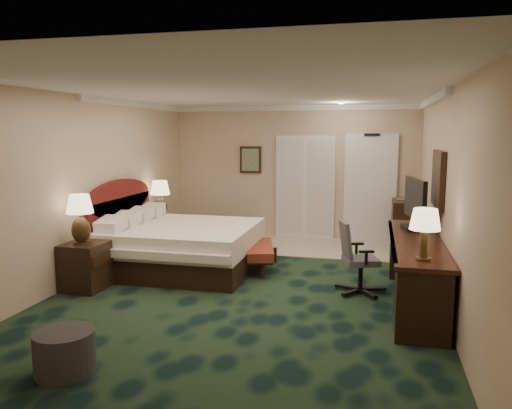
% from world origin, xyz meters
% --- Properties ---
extents(floor, '(5.00, 7.50, 0.00)m').
position_xyz_m(floor, '(0.00, 0.00, 0.00)').
color(floor, black).
rests_on(floor, ground).
extents(ceiling, '(5.00, 7.50, 0.00)m').
position_xyz_m(ceiling, '(0.00, 0.00, 2.70)').
color(ceiling, silver).
rests_on(ceiling, wall_back).
extents(wall_back, '(5.00, 0.00, 2.70)m').
position_xyz_m(wall_back, '(0.00, 3.75, 1.35)').
color(wall_back, beige).
rests_on(wall_back, ground).
extents(wall_front, '(5.00, 0.00, 2.70)m').
position_xyz_m(wall_front, '(0.00, -3.75, 1.35)').
color(wall_front, beige).
rests_on(wall_front, ground).
extents(wall_left, '(0.00, 7.50, 2.70)m').
position_xyz_m(wall_left, '(-2.50, 0.00, 1.35)').
color(wall_left, beige).
rests_on(wall_left, ground).
extents(wall_right, '(0.00, 7.50, 2.70)m').
position_xyz_m(wall_right, '(2.50, 0.00, 1.35)').
color(wall_right, beige).
rests_on(wall_right, ground).
extents(crown_molding, '(5.00, 7.50, 0.10)m').
position_xyz_m(crown_molding, '(0.00, 0.00, 2.65)').
color(crown_molding, white).
rests_on(crown_molding, wall_back).
extents(tile_patch, '(3.20, 1.70, 0.01)m').
position_xyz_m(tile_patch, '(0.90, 2.90, 0.01)').
color(tile_patch, beige).
rests_on(tile_patch, ground).
extents(headboard, '(0.12, 2.00, 1.40)m').
position_xyz_m(headboard, '(-2.44, 1.00, 0.70)').
color(headboard, '#4B0F11').
rests_on(headboard, ground).
extents(entry_door, '(1.02, 0.06, 2.18)m').
position_xyz_m(entry_door, '(1.55, 3.72, 1.05)').
color(entry_door, white).
rests_on(entry_door, ground).
extents(closet_doors, '(1.20, 0.06, 2.10)m').
position_xyz_m(closet_doors, '(0.25, 3.71, 1.05)').
color(closet_doors, silver).
rests_on(closet_doors, ground).
extents(wall_art, '(0.45, 0.06, 0.55)m').
position_xyz_m(wall_art, '(-0.90, 3.71, 1.60)').
color(wall_art, '#4F6D63').
rests_on(wall_art, wall_back).
extents(wall_mirror, '(0.05, 0.95, 0.75)m').
position_xyz_m(wall_mirror, '(2.46, 0.60, 1.55)').
color(wall_mirror, white).
rests_on(wall_mirror, wall_right).
extents(bed, '(2.22, 2.06, 0.70)m').
position_xyz_m(bed, '(-1.29, 0.89, 0.35)').
color(bed, white).
rests_on(bed, ground).
extents(nightstand_near, '(0.52, 0.60, 0.65)m').
position_xyz_m(nightstand_near, '(-2.22, -0.41, 0.33)').
color(nightstand_near, black).
rests_on(nightstand_near, ground).
extents(nightstand_far, '(0.46, 0.53, 0.58)m').
position_xyz_m(nightstand_far, '(-2.25, 2.13, 0.29)').
color(nightstand_far, black).
rests_on(nightstand_far, ground).
extents(lamp_near, '(0.43, 0.43, 0.68)m').
position_xyz_m(lamp_near, '(-2.23, -0.46, 0.99)').
color(lamp_near, black).
rests_on(lamp_near, nightstand_near).
extents(lamp_far, '(0.42, 0.42, 0.69)m').
position_xyz_m(lamp_far, '(-2.26, 2.19, 0.93)').
color(lamp_far, black).
rests_on(lamp_far, nightstand_far).
extents(bed_bench, '(0.68, 1.23, 0.39)m').
position_xyz_m(bed_bench, '(-0.10, 1.13, 0.20)').
color(bed_bench, maroon).
rests_on(bed_bench, ground).
extents(ottoman, '(0.63, 0.63, 0.39)m').
position_xyz_m(ottoman, '(-1.03, -2.64, 0.19)').
color(ottoman, '#29292C').
rests_on(ottoman, ground).
extents(desk, '(0.61, 2.85, 0.82)m').
position_xyz_m(desk, '(2.17, 0.09, 0.41)').
color(desk, black).
rests_on(desk, ground).
extents(tv, '(0.25, 0.92, 0.72)m').
position_xyz_m(tv, '(2.19, 0.75, 1.18)').
color(tv, black).
rests_on(tv, desk).
extents(desk_lamp, '(0.39, 0.39, 0.56)m').
position_xyz_m(desk_lamp, '(2.17, -0.99, 1.10)').
color(desk_lamp, black).
rests_on(desk_lamp, desk).
extents(desk_chair, '(0.71, 0.69, 0.99)m').
position_xyz_m(desk_chair, '(1.49, 0.31, 0.49)').
color(desk_chair, '#484952').
rests_on(desk_chair, ground).
extents(minibar, '(0.48, 0.86, 0.91)m').
position_xyz_m(minibar, '(2.21, 3.20, 0.45)').
color(minibar, black).
rests_on(minibar, ground).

